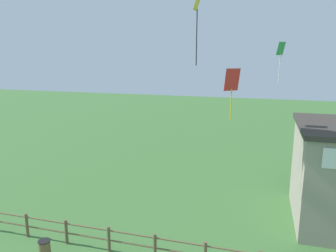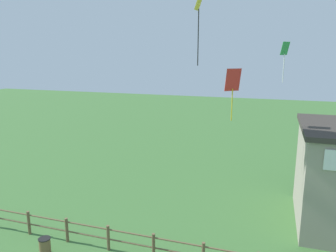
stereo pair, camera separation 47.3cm
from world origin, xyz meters
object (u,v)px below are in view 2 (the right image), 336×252
object	(u,v)px
kite_yellow_diamond	(199,18)
trash_bin	(45,246)
kite_green_diamond	(285,55)
kite_red_diamond	(233,85)

from	to	relation	value
kite_yellow_diamond	trash_bin	bearing A→B (deg)	-133.38
trash_bin	kite_green_diamond	size ratio (longest dim) A/B	0.34
kite_green_diamond	kite_red_diamond	bearing A→B (deg)	-112.72
trash_bin	kite_green_diamond	world-z (taller)	kite_green_diamond
kite_green_diamond	trash_bin	bearing A→B (deg)	-133.40
kite_yellow_diamond	kite_red_diamond	bearing A→B (deg)	-28.19
kite_red_diamond	trash_bin	bearing A→B (deg)	-147.26
trash_bin	kite_red_diamond	xyz separation A→B (m)	(7.26, 4.67, 6.84)
kite_yellow_diamond	kite_red_diamond	distance (m)	3.74
kite_yellow_diamond	kite_red_diamond	xyz separation A→B (m)	(1.89, -1.01, -3.06)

